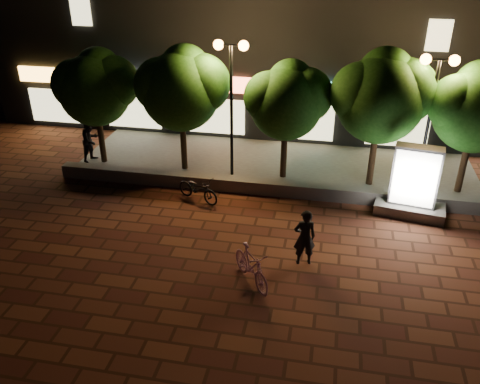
% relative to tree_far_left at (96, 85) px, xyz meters
% --- Properties ---
extents(ground, '(80.00, 80.00, 0.00)m').
position_rel_tree_far_left_xyz_m(ground, '(6.95, -5.46, -3.29)').
color(ground, brown).
rests_on(ground, ground).
extents(retaining_wall, '(16.00, 0.45, 0.50)m').
position_rel_tree_far_left_xyz_m(retaining_wall, '(6.95, -1.46, -3.04)').
color(retaining_wall, slate).
rests_on(retaining_wall, ground).
extents(sidewalk, '(16.00, 5.00, 0.08)m').
position_rel_tree_far_left_xyz_m(sidewalk, '(6.95, 1.04, -3.25)').
color(sidewalk, slate).
rests_on(sidewalk, ground).
extents(building_block, '(28.00, 8.12, 11.30)m').
position_rel_tree_far_left_xyz_m(building_block, '(6.94, 7.53, 1.70)').
color(building_block, black).
rests_on(building_block, ground).
extents(tree_far_left, '(3.36, 2.80, 4.63)m').
position_rel_tree_far_left_xyz_m(tree_far_left, '(0.00, 0.00, 0.00)').
color(tree_far_left, '#301E12').
rests_on(tree_far_left, sidewalk).
extents(tree_left, '(3.60, 3.00, 4.89)m').
position_rel_tree_far_left_xyz_m(tree_left, '(3.50, 0.00, 0.15)').
color(tree_left, '#301E12').
rests_on(tree_left, sidewalk).
extents(tree_mid, '(3.24, 2.70, 4.50)m').
position_rel_tree_far_left_xyz_m(tree_mid, '(7.50, -0.00, -0.08)').
color(tree_mid, '#301E12').
rests_on(tree_mid, sidewalk).
extents(tree_right, '(3.72, 3.10, 5.07)m').
position_rel_tree_far_left_xyz_m(tree_right, '(10.80, 0.00, 0.27)').
color(tree_right, '#301E12').
rests_on(tree_right, sidewalk).
extents(tree_far_right, '(3.48, 2.90, 4.76)m').
position_rel_tree_far_left_xyz_m(tree_far_right, '(14.00, 0.00, 0.08)').
color(tree_far_right, '#301E12').
rests_on(tree_far_right, sidewalk).
extents(street_lamp_left, '(1.26, 0.36, 5.18)m').
position_rel_tree_far_left_xyz_m(street_lamp_left, '(5.45, -0.26, 0.74)').
color(street_lamp_left, black).
rests_on(street_lamp_left, sidewalk).
extents(street_lamp_right, '(1.26, 0.36, 4.98)m').
position_rel_tree_far_left_xyz_m(street_lamp_right, '(12.45, -0.26, 0.60)').
color(street_lamp_right, black).
rests_on(street_lamp_right, sidewalk).
extents(ad_kiosk, '(2.44, 1.51, 2.48)m').
position_rel_tree_far_left_xyz_m(ad_kiosk, '(12.03, -1.96, -2.29)').
color(ad_kiosk, slate).
rests_on(ad_kiosk, ground).
extents(scooter_pink, '(1.55, 1.77, 1.11)m').
position_rel_tree_far_left_xyz_m(scooter_pink, '(7.35, -6.75, -2.74)').
color(scooter_pink, '#BC759B').
rests_on(scooter_pink, ground).
extents(rider, '(0.74, 0.58, 1.76)m').
position_rel_tree_far_left_xyz_m(rider, '(8.68, -5.55, -2.41)').
color(rider, black).
rests_on(rider, ground).
extents(scooter_parked, '(1.86, 1.31, 0.93)m').
position_rel_tree_far_left_xyz_m(scooter_parked, '(4.67, -2.46, -2.83)').
color(scooter_parked, black).
rests_on(scooter_parked, ground).
extents(pedestrian, '(0.90, 1.03, 1.79)m').
position_rel_tree_far_left_xyz_m(pedestrian, '(-0.55, -0.05, -2.32)').
color(pedestrian, black).
rests_on(pedestrian, sidewalk).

